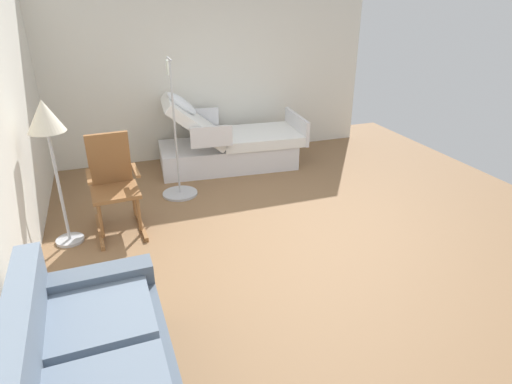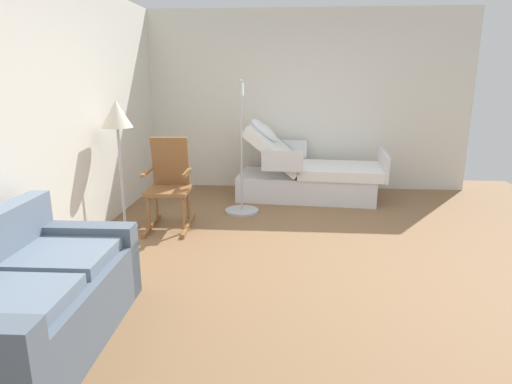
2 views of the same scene
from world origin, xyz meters
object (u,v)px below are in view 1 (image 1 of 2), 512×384
object	(u,v)px
rocking_chair	(114,185)
floor_lamp	(46,127)
iv_pole	(179,176)
hospital_bed	(228,146)
couch	(95,383)

from	to	relation	value
rocking_chair	floor_lamp	distance (m)	0.90
rocking_chair	iv_pole	size ratio (longest dim) A/B	0.62
hospital_bed	iv_pole	distance (m)	1.16
rocking_chair	iv_pole	distance (m)	1.03
rocking_chair	floor_lamp	xyz separation A→B (m)	(-0.15, 0.51, 0.72)
couch	iv_pole	distance (m)	3.22
hospital_bed	rocking_chair	xyz separation A→B (m)	(-1.38, 1.66, 0.19)
hospital_bed	floor_lamp	bearing A→B (deg)	125.16
iv_pole	floor_lamp	bearing A→B (deg)	120.65
hospital_bed	couch	xyz separation A→B (m)	(-3.81, 1.91, -0.01)
couch	iv_pole	bearing A→B (deg)	-18.81
hospital_bed	floor_lamp	xyz separation A→B (m)	(-1.53, 2.17, 0.91)
hospital_bed	iv_pole	xyz separation A→B (m)	(-0.76, 0.87, -0.07)
hospital_bed	floor_lamp	distance (m)	2.80
rocking_chair	iv_pole	bearing A→B (deg)	-51.79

